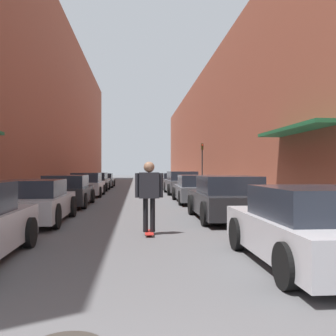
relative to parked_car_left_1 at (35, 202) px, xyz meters
name	(u,v)px	position (x,y,z in m)	size (l,w,h in m)	color
ground	(136,192)	(2.91, 14.54, -0.62)	(134.52, 134.52, 0.00)	#515154
curb_strip_left	(78,187)	(-1.95, 20.65, -0.56)	(1.80, 61.14, 0.12)	gray
curb_strip_right	(192,186)	(7.77, 20.65, -0.56)	(1.80, 61.14, 0.12)	gray
building_row_left	(43,102)	(-4.85, 20.65, 6.51)	(4.90, 61.14, 14.25)	brown
building_row_right	(225,129)	(10.67, 20.65, 4.45)	(4.90, 61.14, 10.13)	brown
parked_car_left_1	(35,202)	(0.00, 0.00, 0.00)	(1.90, 4.16, 1.27)	#B7B7BC
parked_car_left_2	(67,191)	(0.02, 4.96, 0.01)	(1.97, 4.40, 1.32)	#232326
parked_car_left_3	(87,185)	(0.10, 10.68, 0.02)	(1.86, 4.00, 1.35)	#B7B7BC
parked_car_left_4	(96,182)	(0.01, 16.20, 0.01)	(1.88, 4.13, 1.30)	#232326
parked_car_left_5	(103,180)	(0.10, 21.38, -0.04)	(1.88, 4.25, 1.19)	gray
parked_car_right_0	(312,228)	(5.86, -5.34, 0.00)	(2.00, 3.93, 1.30)	#B7B7BC
parked_car_right_1	(227,199)	(5.80, 0.21, 0.04)	(2.03, 4.20, 1.37)	#232326
parked_car_right_2	(196,189)	(5.76, 6.19, 0.00)	(1.92, 4.68, 1.29)	#515459
parked_car_right_3	(182,183)	(5.81, 12.21, 0.06)	(2.01, 4.65, 1.42)	#515459
parked_car_right_4	(174,181)	(5.90, 18.27, 0.00)	(2.06, 4.43, 1.24)	black
skateboarder	(149,190)	(3.28, -2.29, 0.47)	(0.67, 0.78, 1.76)	#B2231E
traffic_light	(202,161)	(7.73, 15.63, 1.56)	(0.16, 0.22, 3.30)	#2D2D2D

